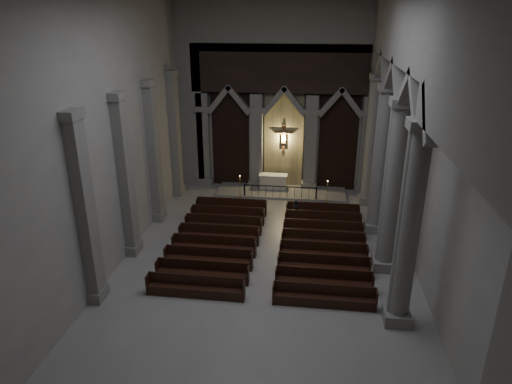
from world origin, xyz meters
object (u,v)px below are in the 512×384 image
altar (273,181)px  pews (269,246)px  altar_rail (280,190)px  worshipper (296,211)px  candle_stand_left (240,192)px  candle_stand_right (327,197)px

altar → pews: 8.54m
altar → altar_rail: altar is taller
altar_rail → worshipper: bearing=-70.2°
altar → candle_stand_left: size_ratio=1.20×
candle_stand_right → worshipper: (-1.82, -3.00, 0.24)m
worshipper → altar_rail: bearing=114.6°
candle_stand_right → pews: (-2.98, -6.72, -0.10)m
candle_stand_right → pews: size_ratio=0.16×
worshipper → altar: bearing=114.9°
altar_rail → pews: 6.96m
candle_stand_right → pews: candle_stand_right is taller
candle_stand_left → candle_stand_right: size_ratio=1.06×
altar → altar_rail: bearing=-69.3°
candle_stand_right → worshipper: bearing=-121.2°
pews → worshipper: size_ratio=7.48×
candle_stand_left → worshipper: bearing=-38.9°
altar_rail → worshipper: worshipper is taller
pews → altar: bearing=94.0°
candle_stand_left → worshipper: size_ratio=1.23×
altar_rail → candle_stand_left: 2.60m
altar → candle_stand_left: (-1.99, -1.78, -0.21)m
altar_rail → candle_stand_right: bearing=-4.5°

